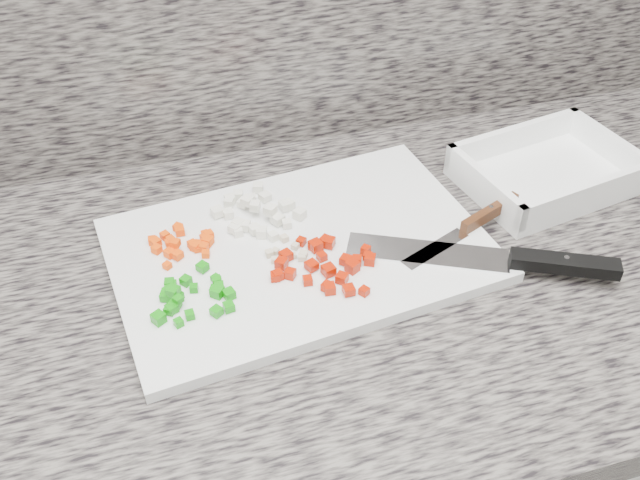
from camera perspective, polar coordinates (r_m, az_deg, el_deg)
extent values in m
cube|color=#625D57|center=(0.85, -4.44, -4.67)|extent=(3.96, 0.64, 0.04)
cube|color=white|center=(0.87, -1.63, -0.79)|extent=(0.48, 0.35, 0.01)
cube|color=#F24405|center=(0.90, -11.30, 1.01)|extent=(0.01, 0.01, 0.01)
cube|color=#F24405|center=(0.86, -11.29, -1.23)|extent=(0.01, 0.01, 0.01)
cube|color=#F24405|center=(0.88, -10.18, -0.36)|extent=(0.01, 0.01, 0.01)
cube|color=#F24405|center=(0.87, -9.79, -0.69)|extent=(0.01, 0.01, 0.01)
cube|color=#F24405|center=(0.90, -12.30, 0.36)|extent=(0.01, 0.01, 0.01)
cube|color=#F24405|center=(0.89, -13.02, -0.17)|extent=(0.02, 0.02, 0.01)
cube|color=#F24405|center=(0.87, -11.94, -1.02)|extent=(0.02, 0.02, 0.01)
cube|color=#F24405|center=(0.88, -11.98, -0.22)|extent=(0.01, 0.01, 0.01)
cube|color=#F24405|center=(0.86, -11.34, -1.17)|extent=(0.02, 0.02, 0.01)
cube|color=#F24405|center=(0.89, -13.27, -0.04)|extent=(0.01, 0.01, 0.01)
cube|color=#F24405|center=(0.86, -9.12, -1.10)|extent=(0.01, 0.01, 0.01)
cube|color=#F24405|center=(0.87, -9.27, -0.31)|extent=(0.01, 0.01, 0.01)
cube|color=#F24405|center=(0.87, -11.51, -0.26)|extent=(0.01, 0.01, 0.01)
cube|color=#F24405|center=(0.88, -12.94, -0.72)|extent=(0.01, 0.01, 0.01)
cube|color=#F24405|center=(0.89, -8.89, 0.46)|extent=(0.01, 0.01, 0.01)
cube|color=#F24405|center=(0.90, -11.15, 0.72)|extent=(0.01, 0.01, 0.01)
cube|color=#F24405|center=(0.87, -9.27, -0.60)|extent=(0.01, 0.01, 0.01)
cube|color=#F24405|center=(0.87, -9.95, -0.52)|extent=(0.01, 0.01, 0.01)
cube|color=#F24405|center=(0.88, -9.23, 0.19)|extent=(0.01, 0.01, 0.01)
cube|color=#F24405|center=(0.89, -9.18, 0.51)|extent=(0.01, 0.01, 0.01)
cube|color=#F24405|center=(0.87, -9.73, -0.34)|extent=(0.01, 0.01, 0.01)
cube|color=#F24405|center=(0.88, -8.97, -0.06)|extent=(0.02, 0.02, 0.01)
cube|color=#F24405|center=(0.85, -12.13, -2.01)|extent=(0.01, 0.01, 0.01)
cube|color=#F24405|center=(0.89, -11.87, 0.01)|extent=(0.01, 0.01, 0.01)
cube|color=silver|center=(0.94, -6.59, 3.64)|extent=(0.02, 0.02, 0.01)
cube|color=silver|center=(0.93, -7.29, 3.00)|extent=(0.02, 0.02, 0.01)
cube|color=silver|center=(0.94, -4.43, 3.48)|extent=(0.02, 0.02, 0.01)
cube|color=silver|center=(0.95, -4.98, 4.20)|extent=(0.02, 0.02, 0.01)
cube|color=silver|center=(0.94, -5.50, 3.31)|extent=(0.01, 0.01, 0.01)
cube|color=silver|center=(0.89, -6.56, 1.26)|extent=(0.02, 0.02, 0.01)
cube|color=silver|center=(0.92, -5.82, 3.15)|extent=(0.02, 0.02, 0.01)
cube|color=silver|center=(0.90, -4.00, 2.41)|extent=(0.02, 0.02, 0.01)
cube|color=silver|center=(0.89, -2.69, 1.30)|extent=(0.01, 0.01, 0.01)
cube|color=silver|center=(0.88, -4.70, 0.59)|extent=(0.02, 0.02, 0.01)
cube|color=silver|center=(0.91, -7.36, 2.11)|extent=(0.01, 0.01, 0.01)
cube|color=silver|center=(0.92, -2.78, 2.81)|extent=(0.02, 0.02, 0.01)
cube|color=silver|center=(0.89, -5.27, 0.92)|extent=(0.01, 0.01, 0.01)
cube|color=silver|center=(0.94, -7.23, 3.30)|extent=(0.01, 0.01, 0.01)
cube|color=silver|center=(0.89, -6.05, 1.15)|extent=(0.02, 0.02, 0.01)
cube|color=silver|center=(0.92, -8.21, 2.25)|extent=(0.02, 0.02, 0.01)
cube|color=silver|center=(0.88, -6.58, 0.65)|extent=(0.01, 0.01, 0.01)
cube|color=silver|center=(0.90, -3.41, 1.67)|extent=(0.02, 0.02, 0.01)
cube|color=silver|center=(0.89, -6.80, 0.94)|extent=(0.02, 0.02, 0.01)
cube|color=silver|center=(0.91, -5.23, 2.72)|extent=(0.02, 0.02, 0.01)
cube|color=silver|center=(0.92, -2.52, 2.84)|extent=(0.02, 0.02, 0.01)
cube|color=silver|center=(0.87, -3.75, 0.31)|extent=(0.01, 0.01, 0.01)
cube|color=silver|center=(0.91, -1.64, 2.10)|extent=(0.02, 0.02, 0.01)
cube|color=silver|center=(0.93, -6.16, 2.96)|extent=(0.02, 0.02, 0.01)
cube|color=silver|center=(0.89, -5.26, 0.88)|extent=(0.02, 0.02, 0.01)
cube|color=#10870C|center=(0.81, -8.07, -3.74)|extent=(0.01, 0.01, 0.01)
cube|color=#10870C|center=(0.83, -11.73, -3.56)|extent=(0.01, 0.01, 0.01)
cube|color=#10870C|center=(0.83, -8.34, -3.04)|extent=(0.01, 0.01, 0.01)
cube|color=#10870C|center=(0.80, -11.52, -5.06)|extent=(0.02, 0.02, 0.01)
cube|color=#10870C|center=(0.79, -8.29, -5.67)|extent=(0.02, 0.02, 0.01)
cube|color=#10870C|center=(0.81, -8.43, -3.97)|extent=(0.01, 0.01, 0.01)
cube|color=#10870C|center=(0.82, -10.05, -3.81)|extent=(0.01, 0.01, 0.01)
cube|color=#10870C|center=(0.80, -11.78, -5.37)|extent=(0.02, 0.02, 0.01)
cube|color=#10870C|center=(0.82, -8.26, -3.23)|extent=(0.01, 0.01, 0.01)
cube|color=#10870C|center=(0.79, -10.38, -5.91)|extent=(0.01, 0.01, 0.01)
cube|color=#10870C|center=(0.81, -11.28, -4.40)|extent=(0.01, 0.01, 0.01)
cube|color=#10870C|center=(0.78, -11.24, -6.50)|extent=(0.01, 0.01, 0.01)
cube|color=#10870C|center=(0.79, -7.30, -5.31)|extent=(0.01, 0.01, 0.01)
cube|color=#10870C|center=(0.80, -11.29, -4.67)|extent=(0.01, 0.01, 0.01)
cube|color=#10870C|center=(0.83, -11.96, -3.40)|extent=(0.01, 0.01, 0.01)
cube|color=#10870C|center=(0.79, -12.79, -6.11)|extent=(0.02, 0.02, 0.01)
cube|color=#10870C|center=(0.80, -11.66, -4.03)|extent=(0.02, 0.02, 0.01)
cube|color=#10870C|center=(0.82, -12.08, -3.96)|extent=(0.01, 0.01, 0.01)
cube|color=#10870C|center=(0.83, -10.68, -3.21)|extent=(0.02, 0.02, 0.01)
cube|color=#10870C|center=(0.80, -11.93, -5.48)|extent=(0.01, 0.01, 0.01)
cube|color=#10870C|center=(0.81, -12.20, -4.38)|extent=(0.02, 0.02, 0.01)
cube|color=#10870C|center=(0.81, -8.21, -4.13)|extent=(0.02, 0.02, 0.01)
cube|color=#10870C|center=(0.84, -9.39, -2.13)|extent=(0.02, 0.02, 0.01)
cube|color=#10870C|center=(0.80, -7.29, -4.30)|extent=(0.02, 0.02, 0.01)
cube|color=#A61702|center=(0.87, 0.48, -0.05)|extent=(0.02, 0.02, 0.01)
cube|color=#A61702|center=(0.82, 1.78, -3.07)|extent=(0.02, 0.02, 0.01)
cube|color=#A61702|center=(0.86, 3.68, -0.77)|extent=(0.01, 0.01, 0.01)
cube|color=#A61702|center=(0.86, 0.69, -0.18)|extent=(0.02, 0.02, 0.01)
cube|color=#A61702|center=(0.82, -2.40, -2.71)|extent=(0.02, 0.02, 0.01)
cube|color=#A61702|center=(0.82, -3.60, -2.93)|extent=(0.01, 0.01, 0.01)
cube|color=#A61702|center=(0.82, 0.69, -2.43)|extent=(0.02, 0.02, 0.01)
cube|color=#A61702|center=(0.84, -3.11, -1.86)|extent=(0.02, 0.02, 0.01)
cube|color=#A61702|center=(0.80, 3.56, -4.10)|extent=(0.01, 0.01, 0.01)
cube|color=#A61702|center=(0.86, -0.55, -0.46)|extent=(0.01, 0.01, 0.01)
cube|color=#A61702|center=(0.85, 3.84, -1.30)|extent=(0.01, 0.01, 0.01)
cube|color=#A61702|center=(0.84, 4.01, -1.57)|extent=(0.02, 0.02, 0.01)
cube|color=#A61702|center=(0.80, 2.31, -4.02)|extent=(0.01, 0.01, 0.01)
cube|color=#A61702|center=(0.84, 0.15, -1.33)|extent=(0.01, 0.01, 0.01)
cube|color=#A61702|center=(0.83, -0.67, -2.04)|extent=(0.02, 0.02, 0.01)
cube|color=#A61702|center=(0.85, -2.74, -1.24)|extent=(0.02, 0.02, 0.01)
cube|color=#A61702|center=(0.83, 2.61, -2.13)|extent=(0.02, 0.02, 0.01)
cube|color=#A61702|center=(0.87, -1.52, -0.11)|extent=(0.01, 0.01, 0.01)
cube|color=#A61702|center=(0.84, 2.08, -1.61)|extent=(0.02, 0.02, 0.01)
cube|color=#A61702|center=(0.81, 0.58, -3.75)|extent=(0.02, 0.02, 0.01)
cube|color=#A61702|center=(0.82, -3.39, -2.83)|extent=(0.01, 0.01, 0.01)
cube|color=#A61702|center=(0.81, -1.01, -3.25)|extent=(0.01, 0.01, 0.01)
cube|color=#A61702|center=(0.80, 0.77, -3.90)|extent=(0.01, 0.01, 0.01)
cube|color=#A61702|center=(0.86, -0.36, -0.44)|extent=(0.02, 0.02, 0.01)
cube|color=#A61702|center=(0.84, 2.97, -1.64)|extent=(0.01, 0.01, 0.01)
cube|color=beige|center=(0.87, -2.87, 0.13)|extent=(0.01, 0.01, 0.01)
cube|color=beige|center=(0.86, -2.00, -0.50)|extent=(0.01, 0.01, 0.01)
cube|color=beige|center=(0.85, -4.08, -1.08)|extent=(0.01, 0.01, 0.01)
cube|color=beige|center=(0.85, -2.14, -1.25)|extent=(0.01, 0.01, 0.01)
cube|color=beige|center=(0.86, -3.59, -0.91)|extent=(0.01, 0.01, 0.01)
cube|color=beige|center=(0.85, -1.47, -1.38)|extent=(0.01, 0.01, 0.01)
cube|color=beige|center=(0.84, -3.68, -1.60)|extent=(0.01, 0.01, 0.01)
cube|color=beige|center=(0.85, -1.33, -1.14)|extent=(0.01, 0.01, 0.01)
cube|color=white|center=(0.87, 8.59, -1.03)|extent=(0.19, 0.12, 0.00)
cube|color=black|center=(0.88, 19.00, -1.81)|extent=(0.12, 0.08, 0.02)
cylinder|color=white|center=(0.87, 19.12, -1.37)|extent=(0.01, 0.01, 0.00)
cube|color=white|center=(0.87, 9.19, -0.73)|extent=(0.10, 0.06, 0.00)
cube|color=#462411|center=(0.93, 13.43, 2.14)|extent=(0.10, 0.05, 0.02)
cylinder|color=white|center=(0.92, 13.51, 2.57)|extent=(0.01, 0.01, 0.00)
cube|color=white|center=(1.04, 17.57, 4.68)|extent=(0.25, 0.20, 0.01)
cube|color=white|center=(1.07, 15.22, 7.90)|extent=(0.23, 0.05, 0.04)
cube|color=white|center=(0.99, 20.66, 3.40)|extent=(0.23, 0.05, 0.04)
cube|color=white|center=(1.10, 22.10, 7.03)|extent=(0.04, 0.16, 0.04)
cube|color=white|center=(0.96, 13.00, 4.25)|extent=(0.04, 0.16, 0.04)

